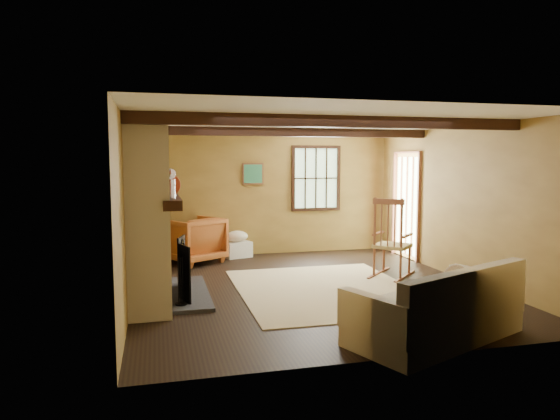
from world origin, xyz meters
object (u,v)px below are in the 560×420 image
object	(u,v)px
laundry_basket	(237,249)
armchair	(194,240)
fireplace	(151,217)
rocking_chair	(391,243)
sofa	(440,313)

from	to	relation	value
laundry_basket	armchair	bearing A→B (deg)	-158.99
fireplace	rocking_chair	xyz separation A→B (m)	(3.72, 0.33, -0.56)
fireplace	laundry_basket	world-z (taller)	fireplace
fireplace	armchair	bearing A→B (deg)	71.89
armchair	sofa	bearing A→B (deg)	84.48
fireplace	laundry_basket	bearing A→B (deg)	58.18
armchair	laundry_basket	bearing A→B (deg)	169.91
fireplace	rocking_chair	world-z (taller)	fireplace
sofa	laundry_basket	world-z (taller)	sofa
sofa	fireplace	bearing A→B (deg)	118.15
fireplace	armchair	distance (m)	2.41
rocking_chair	sofa	xyz separation A→B (m)	(-0.80, -2.73, -0.25)
armchair	rocking_chair	bearing A→B (deg)	117.05
laundry_basket	sofa	bearing A→B (deg)	-74.63
laundry_basket	armchair	distance (m)	0.95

